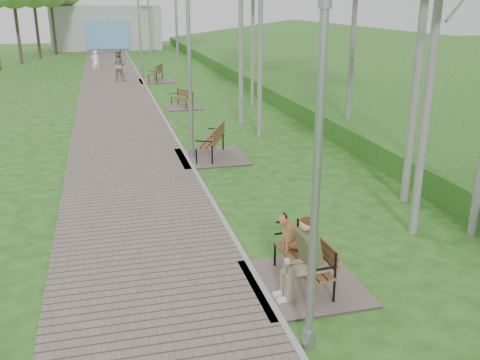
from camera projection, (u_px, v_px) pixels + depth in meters
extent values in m
cube|color=#6C5C58|center=(116.00, 103.00, 24.69)|extent=(3.50, 67.00, 0.04)
cube|color=#999993|center=(155.00, 101.00, 25.10)|extent=(0.10, 67.00, 0.05)
cube|color=#559735|center=(400.00, 96.00, 26.55)|extent=(14.00, 70.00, 1.60)
cube|color=#9E9E99|center=(107.00, 28.00, 51.17)|extent=(10.00, 5.00, 4.00)
cube|color=#5B98CC|center=(108.00, 35.00, 48.95)|extent=(4.00, 0.20, 2.60)
cube|color=#6C5C58|center=(304.00, 283.00, 9.02)|extent=(1.83, 2.03, 0.04)
cube|color=brown|center=(302.00, 260.00, 8.87)|extent=(0.56, 1.55, 0.04)
cube|color=brown|center=(317.00, 243.00, 8.86)|extent=(0.15, 1.52, 0.34)
cube|color=#6C5C58|center=(212.00, 157.00, 16.25)|extent=(2.00, 2.23, 0.04)
cube|color=brown|center=(210.00, 142.00, 16.08)|extent=(1.14, 1.73, 0.04)
cube|color=brown|center=(218.00, 132.00, 15.94)|extent=(0.73, 1.54, 0.37)
cube|color=#6C5C58|center=(183.00, 107.00, 23.81)|extent=(1.53, 1.70, 0.04)
cube|color=brown|center=(182.00, 99.00, 23.69)|extent=(0.88, 1.32, 0.03)
cube|color=brown|center=(185.00, 93.00, 23.73)|extent=(0.56, 1.18, 0.28)
cube|color=#6C5C58|center=(156.00, 81.00, 31.33)|extent=(1.95, 2.17, 0.04)
cube|color=brown|center=(155.00, 73.00, 31.17)|extent=(0.99, 1.70, 0.04)
cube|color=brown|center=(159.00, 68.00, 31.06)|extent=(0.56, 1.56, 0.36)
cylinder|color=gray|center=(309.00, 338.00, 7.37)|extent=(0.18, 0.18, 0.27)
cylinder|color=gray|center=(316.00, 193.00, 6.68)|extent=(0.11, 0.11, 4.53)
cylinder|color=gray|center=(192.00, 152.00, 16.25)|extent=(0.20, 0.20, 0.30)
cylinder|color=gray|center=(190.00, 74.00, 15.49)|extent=(0.12, 0.12, 5.01)
cylinder|color=gray|center=(142.00, 74.00, 33.35)|extent=(0.20, 0.20, 0.31)
cylinder|color=gray|center=(140.00, 34.00, 32.58)|extent=(0.12, 0.12, 5.11)
imported|color=white|center=(95.00, 62.00, 34.57)|extent=(0.62, 0.49, 1.47)
imported|color=gray|center=(118.00, 65.00, 30.99)|extent=(1.12, 1.02, 1.87)
cylinder|color=silver|center=(433.00, 50.00, 9.83)|extent=(0.16, 0.16, 7.37)
cylinder|color=silver|center=(423.00, 16.00, 11.43)|extent=(0.19, 0.19, 8.45)
cylinder|color=silver|center=(355.00, 0.00, 16.57)|extent=(0.20, 0.20, 9.08)
cylinder|color=silver|center=(241.00, 25.00, 19.53)|extent=(0.17, 0.17, 7.37)
cylinder|color=silver|center=(188.00, 9.00, 32.19)|extent=(0.15, 0.15, 8.05)
cylinder|color=silver|center=(148.00, 1.00, 45.56)|extent=(0.18, 0.18, 8.83)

